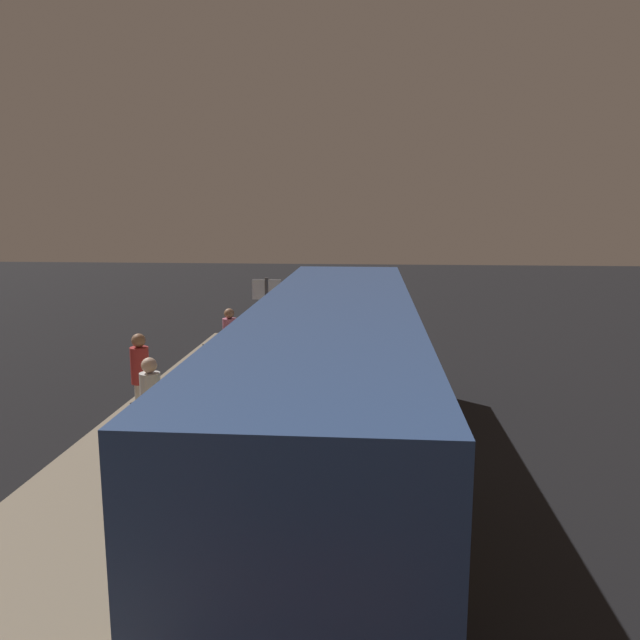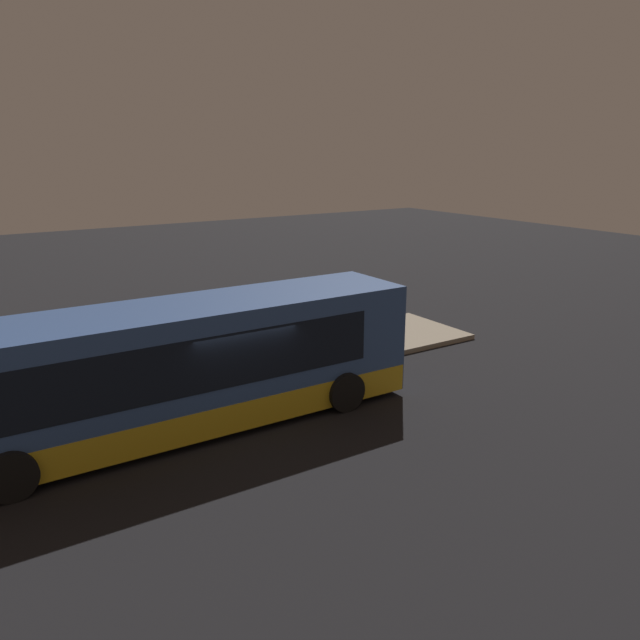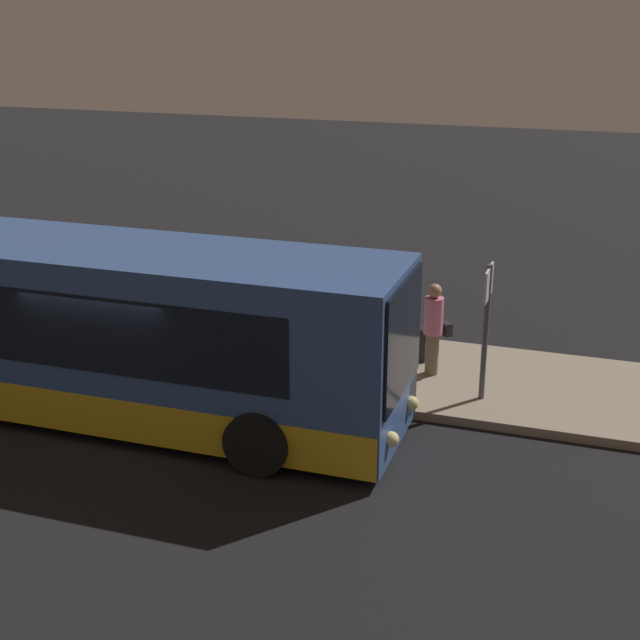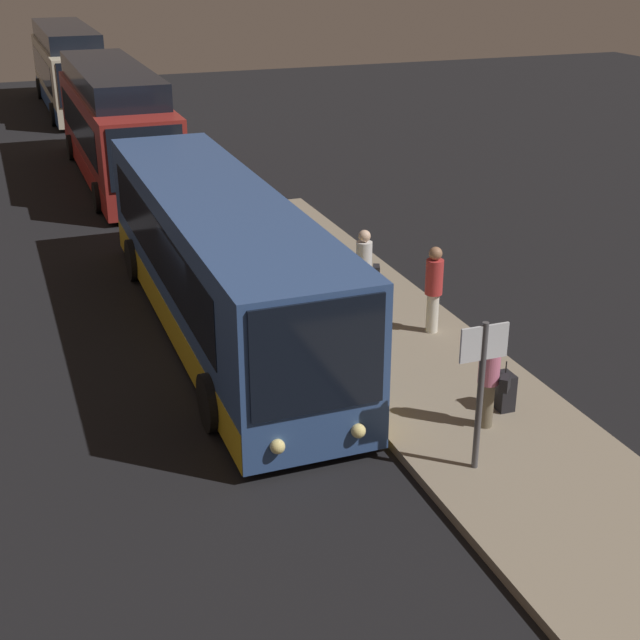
{
  "view_description": "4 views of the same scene",
  "coord_description": "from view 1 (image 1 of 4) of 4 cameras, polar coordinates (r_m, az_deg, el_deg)",
  "views": [
    {
      "loc": [
        -10.98,
        -0.29,
        4.42
      ],
      "look_at": [
        3.11,
        0.86,
        1.91
      ],
      "focal_mm": 35.0,
      "sensor_mm": 36.0,
      "label": 1
    },
    {
      "loc": [
        -5.78,
        -12.94,
        6.48
      ],
      "look_at": [
        3.11,
        0.86,
        1.91
      ],
      "focal_mm": 35.0,
      "sensor_mm": 36.0,
      "label": 2
    },
    {
      "loc": [
        7.39,
        -11.99,
        6.76
      ],
      "look_at": [
        3.11,
        0.86,
        1.91
      ],
      "focal_mm": 50.0,
      "sensor_mm": 36.0,
      "label": 3
    },
    {
      "loc": [
        15.77,
        -3.88,
        7.74
      ],
      "look_at": [
        3.11,
        0.86,
        1.91
      ],
      "focal_mm": 50.0,
      "sensor_mm": 36.0,
      "label": 4
    }
  ],
  "objects": [
    {
      "name": "platform",
      "position": [
        12.36,
        -13.05,
        -10.75
      ],
      "size": [
        20.0,
        3.51,
        0.16
      ],
      "color": "gray",
      "rests_on": "ground"
    },
    {
      "name": "ground",
      "position": [
        11.84,
        2.99,
        -11.85
      ],
      "size": [
        80.0,
        80.0,
        0.0
      ],
      "primitive_type": "plane",
      "color": "black"
    },
    {
      "name": "suitcase",
      "position": [
        16.12,
        -10.58,
        -4.18
      ],
      "size": [
        0.38,
        0.28,
        0.91
      ],
      "color": "black",
      "rests_on": "platform"
    },
    {
      "name": "passenger_waiting",
      "position": [
        11.13,
        -15.25,
        -7.39
      ],
      "size": [
        0.48,
        0.6,
        1.79
      ],
      "rotation": [
        0.0,
        0.0,
        -0.37
      ],
      "color": "#2D2D33",
      "rests_on": "platform"
    },
    {
      "name": "bus_lead",
      "position": [
        10.05,
        1.35,
        -6.83
      ],
      "size": [
        12.02,
        2.72,
        3.01
      ],
      "color": "#33518C",
      "rests_on": "ground"
    },
    {
      "name": "passenger_boarding",
      "position": [
        12.93,
        -16.11,
        -4.81
      ],
      "size": [
        0.51,
        0.51,
        1.85
      ],
      "rotation": [
        0.0,
        0.0,
        2.44
      ],
      "color": "silver",
      "rests_on": "platform"
    },
    {
      "name": "sign_post",
      "position": [
        16.98,
        -4.88,
        1.02
      ],
      "size": [
        0.1,
        0.78,
        2.45
      ],
      "color": "#4C4C51",
      "rests_on": "platform"
    },
    {
      "name": "passenger_with_bags",
      "position": [
        16.24,
        -8.28,
        -1.73
      ],
      "size": [
        0.59,
        0.6,
        1.77
      ],
      "rotation": [
        0.0,
        0.0,
        -0.76
      ],
      "color": "#6B604C",
      "rests_on": "platform"
    }
  ]
}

